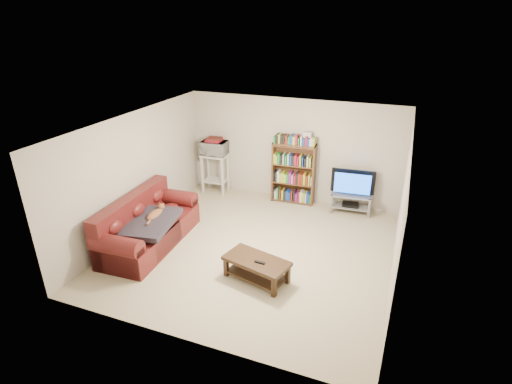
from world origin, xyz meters
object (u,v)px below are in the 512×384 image
at_px(sofa, 146,228).
at_px(tv_stand, 351,200).
at_px(bookshelf, 293,172).

relative_size(sofa, tv_stand, 2.53).
xyz_separation_m(tv_stand, bookshelf, (-1.37, 0.09, 0.43)).
bearing_deg(sofa, tv_stand, 35.68).
bearing_deg(bookshelf, sofa, -129.47).
distance_m(sofa, tv_stand, 4.42).
height_order(sofa, tv_stand, sofa).
bearing_deg(bookshelf, tv_stand, -6.87).
xyz_separation_m(sofa, bookshelf, (2.10, 2.84, 0.40)).
distance_m(tv_stand, bookshelf, 1.44).
height_order(tv_stand, bookshelf, bookshelf).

